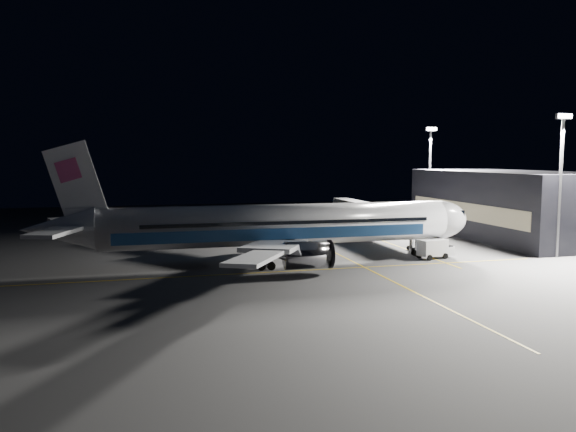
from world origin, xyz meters
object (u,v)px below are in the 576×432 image
(jet_bridge, at_px, (376,213))
(floodlight_mast_south, at_px, (561,172))
(safety_cone_a, at_px, (287,244))
(safety_cone_c, at_px, (305,250))
(floodlight_mast_north, at_px, (430,167))
(service_truck, at_px, (435,248))
(airliner, at_px, (272,226))
(safety_cone_b, at_px, (259,256))
(baggage_tug, at_px, (259,237))

(jet_bridge, bearing_deg, floodlight_mast_south, -53.21)
(safety_cone_a, relative_size, safety_cone_c, 1.04)
(floodlight_mast_north, relative_size, service_truck, 3.60)
(airliner, relative_size, jet_bridge, 1.79)
(safety_cone_b, relative_size, safety_cone_c, 1.18)
(airliner, xyz_separation_m, service_truck, (23.47, -2.36, -3.68))
(airliner, height_order, safety_cone_c, airliner)
(safety_cone_b, bearing_deg, floodlight_mast_south, -13.41)
(jet_bridge, xyz_separation_m, floodlight_mast_south, (18.00, -24.07, 7.79))
(baggage_tug, bearing_deg, floodlight_mast_north, 22.62)
(baggage_tug, bearing_deg, service_truck, -40.65)
(safety_cone_b, bearing_deg, service_truck, -14.59)
(floodlight_mast_south, bearing_deg, safety_cone_c, 157.88)
(jet_bridge, distance_m, safety_cone_a, 18.37)
(safety_cone_b, xyz_separation_m, safety_cone_c, (7.94, 3.85, -0.05))
(floodlight_mast_north, distance_m, baggage_tug, 42.72)
(airliner, bearing_deg, jet_bridge, 38.04)
(safety_cone_a, bearing_deg, baggage_tug, 126.13)
(floodlight_mast_south, xyz_separation_m, service_truck, (-17.61, 3.66, -10.89))
(airliner, height_order, safety_cone_b, airliner)
(jet_bridge, height_order, floodlight_mast_north, floodlight_mast_north)
(baggage_tug, relative_size, safety_cone_a, 4.83)
(baggage_tug, bearing_deg, airliner, -91.84)
(floodlight_mast_north, bearing_deg, safety_cone_b, -146.42)
(jet_bridge, xyz_separation_m, floodlight_mast_north, (18.00, 13.93, 7.79))
(safety_cone_c, bearing_deg, jet_bridge, 32.16)
(airliner, distance_m, floodlight_mast_south, 42.13)
(jet_bridge, bearing_deg, safety_cone_a, -166.88)
(baggage_tug, distance_m, safety_cone_c, 12.16)
(baggage_tug, bearing_deg, safety_cone_a, -49.63)
(service_truck, bearing_deg, baggage_tug, 122.06)
(service_truck, relative_size, baggage_tug, 2.00)
(jet_bridge, bearing_deg, service_truck, -88.89)
(safety_cone_a, xyz_separation_m, safety_cone_c, (1.21, -6.12, -0.01))
(baggage_tug, xyz_separation_m, safety_cone_a, (3.66, -5.01, -0.62))
(service_truck, xyz_separation_m, safety_cone_c, (-16.58, 10.24, -1.19))
(service_truck, bearing_deg, safety_cone_c, 135.26)
(floodlight_mast_north, height_order, safety_cone_c, floodlight_mast_north)
(safety_cone_c, bearing_deg, service_truck, -31.69)
(service_truck, xyz_separation_m, baggage_tug, (-21.45, 21.36, -0.57))
(safety_cone_c, bearing_deg, safety_cone_b, -154.10)
(floodlight_mast_north, bearing_deg, jet_bridge, -142.26)
(airliner, bearing_deg, safety_cone_b, 104.57)
(safety_cone_a, distance_m, safety_cone_c, 6.24)
(floodlight_mast_south, relative_size, service_truck, 3.60)
(floodlight_mast_south, relative_size, baggage_tug, 7.20)
(floodlight_mast_north, height_order, floodlight_mast_south, same)
(safety_cone_a, height_order, safety_cone_b, safety_cone_b)
(airliner, relative_size, safety_cone_a, 103.28)
(airliner, height_order, floodlight_mast_south, floodlight_mast_south)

